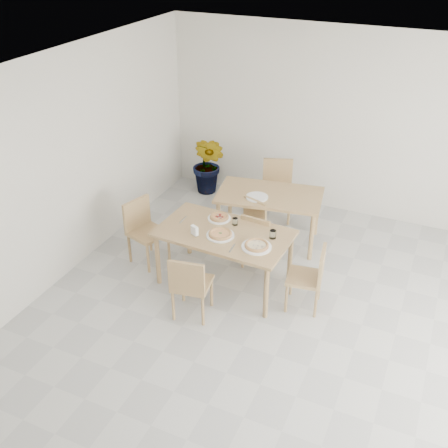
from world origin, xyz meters
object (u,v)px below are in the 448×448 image
at_px(tumbler_b, 273,234).
at_px(plate_empty, 257,197).
at_px(plate_pepperoni, 219,218).
at_px(plate_margherita, 220,235).
at_px(pizza_pepperoni, 219,217).
at_px(plate_mushroom, 257,247).
at_px(chair_west, 143,227).
at_px(chair_east, 311,275).
at_px(main_table, 224,237).
at_px(pizza_margherita, 220,234).
at_px(chair_back_s, 258,237).
at_px(tumbler_a, 235,221).
at_px(second_table, 269,199).
at_px(chair_north, 250,223).
at_px(napkin_holder, 195,231).
at_px(chair_south, 190,283).
at_px(potted_plant, 209,165).
at_px(pizza_mushroom, 257,245).
at_px(chair_back_n, 277,185).

xyz_separation_m(tumbler_b, plate_empty, (-0.54, 0.89, -0.04)).
relative_size(plate_pepperoni, plate_empty, 0.96).
bearing_deg(plate_pepperoni, plate_margherita, -63.45).
bearing_deg(pizza_pepperoni, plate_mushroom, -31.98).
distance_m(plate_margherita, plate_empty, 1.10).
xyz_separation_m(chair_west, chair_east, (2.32, -0.07, -0.04)).
bearing_deg(plate_empty, main_table, -92.36).
distance_m(pizza_margherita, chair_back_s, 0.71).
distance_m(tumbler_a, second_table, 0.97).
bearing_deg(chair_back_s, second_table, -76.64).
bearing_deg(tumbler_a, plate_mushroom, -40.81).
height_order(chair_north, napkin_holder, napkin_holder).
bearing_deg(chair_south, chair_north, -103.16).
xyz_separation_m(chair_west, plate_margherita, (1.19, -0.14, 0.25)).
height_order(chair_back_s, plate_empty, chair_back_s).
xyz_separation_m(chair_east, pizza_margherita, (-1.13, -0.07, 0.31)).
xyz_separation_m(chair_south, pizza_pepperoni, (-0.11, 1.04, 0.29)).
relative_size(main_table, tumbler_a, 17.94).
bearing_deg(chair_east, chair_north, -135.23).
xyz_separation_m(chair_west, napkin_holder, (0.90, -0.25, 0.30)).
bearing_deg(pizza_margherita, tumbler_b, 19.80).
bearing_deg(chair_west, main_table, -75.37).
height_order(chair_east, potted_plant, potted_plant).
height_order(tumbler_a, napkin_holder, napkin_holder).
xyz_separation_m(chair_east, chair_back_s, (-0.86, 0.51, -0.00)).
bearing_deg(pizza_mushroom, main_table, 162.42).
height_order(main_table, chair_east, chair_east).
bearing_deg(chair_back_n, plate_margherita, -110.27).
height_order(second_table, chair_back_n, chair_back_n).
height_order(plate_mushroom, pizza_mushroom, pizza_mushroom).
bearing_deg(napkin_holder, pizza_margherita, 48.32).
bearing_deg(chair_north, second_table, 89.23).
relative_size(chair_south, second_table, 0.54).
xyz_separation_m(chair_west, tumbler_b, (1.78, 0.07, 0.30)).
bearing_deg(chair_south, pizza_margherita, -105.34).
distance_m(chair_west, tumbler_a, 1.29).
bearing_deg(second_table, pizza_margherita, -107.06).
bearing_deg(pizza_mushroom, chair_west, 173.30).
bearing_deg(plate_pepperoni, pizza_pepperoni, 0.00).
xyz_separation_m(chair_east, chair_back_n, (-1.10, 1.94, 0.05)).
xyz_separation_m(tumbler_a, potted_plant, (-1.31, 1.96, -0.28)).
bearing_deg(tumbler_b, plate_pepperoni, 169.01).
relative_size(napkin_holder, chair_back_n, 0.14).
xyz_separation_m(chair_east, tumbler_a, (-1.07, 0.24, 0.33)).
bearing_deg(tumbler_b, potted_plant, 131.75).
bearing_deg(plate_mushroom, plate_margherita, 173.47).
distance_m(chair_north, tumbler_b, 0.95).
bearing_deg(chair_back_n, chair_west, -142.50).
xyz_separation_m(second_table, chair_back_s, (0.11, -0.70, -0.19)).
bearing_deg(chair_south, plate_mushroom, -141.38).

